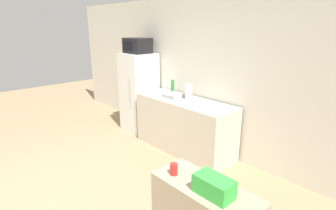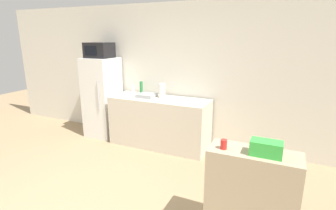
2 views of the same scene
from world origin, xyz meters
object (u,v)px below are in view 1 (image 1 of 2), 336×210
Objects in this scene: refrigerator at (139,92)px; basket at (214,186)px; bottle_tall at (173,86)px; jar at (174,169)px; microwave at (137,46)px; bottle_short at (164,89)px; paper_towel_roll at (188,92)px.

refrigerator reaches higher than basket.
bottle_tall is 3.13m from basket.
refrigerator reaches higher than jar.
microwave is 1.03m from bottle_short.
bottle_short is 2.87m from jar.
microwave is at bearing 148.10° from jar.
bottle_short is (-0.12, -0.10, -0.04)m from bottle_tall.
paper_towel_roll is at bearing 136.78° from basket.
paper_towel_roll reaches higher than bottle_short.
bottle_short is at bearing 179.40° from paper_towel_roll.
refrigerator is at bearing -168.68° from bottle_tall.
bottle_short is 0.57× the size of basket.
bottle_tall is 0.97× the size of paper_towel_roll.
paper_towel_roll reaches higher than jar.
refrigerator is 9.85× the size of bottle_short.
bottle_tall is 1.54× the size of bottle_short.
paper_towel_roll is (1.33, 0.06, -0.70)m from microwave.
paper_towel_roll is (0.62, -0.01, 0.05)m from bottle_short.
bottle_tall is at bearing 41.78° from bottle_short.
refrigerator is at bearing 71.60° from microwave.
bottle_short is 1.71× the size of jar.
microwave is 1.10m from bottle_tall.
bottle_short is at bearing 4.88° from refrigerator.
paper_towel_roll is at bearing 2.33° from refrigerator.
refrigerator is 3.19× the size of microwave.
basket is (3.28, -1.78, 0.23)m from refrigerator.
microwave is at bearing 151.50° from basket.
paper_towel_roll is (1.33, 0.05, 0.24)m from refrigerator.
paper_towel_roll is at bearing -0.60° from bottle_short.
microwave reaches higher than basket.
refrigerator reaches higher than bottle_tall.
bottle_tall is at bearing 167.45° from paper_towel_roll.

